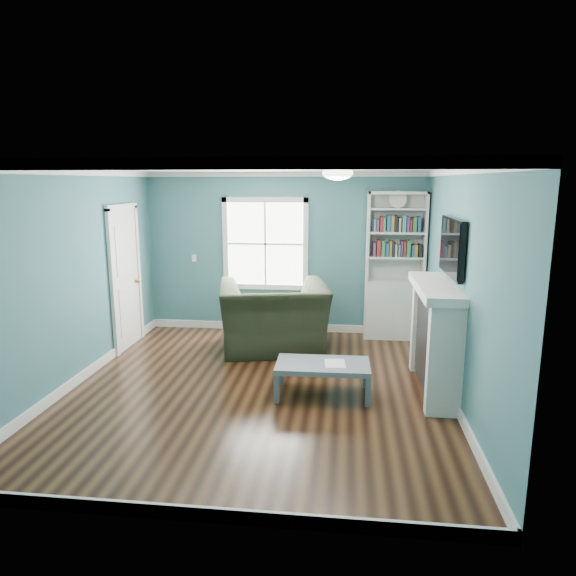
# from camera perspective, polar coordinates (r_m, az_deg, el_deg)

# --- Properties ---
(floor) EXTENTS (5.00, 5.00, 0.00)m
(floor) POSITION_cam_1_polar(r_m,az_deg,el_deg) (6.31, -3.30, -11.08)
(floor) COLOR black
(floor) RESTS_ON ground
(room_walls) EXTENTS (5.00, 5.00, 5.00)m
(room_walls) POSITION_cam_1_polar(r_m,az_deg,el_deg) (5.88, -3.48, 3.26)
(room_walls) COLOR #357278
(room_walls) RESTS_ON ground
(trim) EXTENTS (4.50, 5.00, 2.60)m
(trim) POSITION_cam_1_polar(r_m,az_deg,el_deg) (5.94, -3.44, -0.03)
(trim) COLOR white
(trim) RESTS_ON ground
(window) EXTENTS (1.40, 0.06, 1.50)m
(window) POSITION_cam_1_polar(r_m,az_deg,el_deg) (8.38, -2.54, 4.91)
(window) COLOR white
(window) RESTS_ON room_walls
(bookshelf) EXTENTS (0.90, 0.35, 2.31)m
(bookshelf) POSITION_cam_1_polar(r_m,az_deg,el_deg) (8.21, 11.71, 0.81)
(bookshelf) COLOR silver
(bookshelf) RESTS_ON ground
(fireplace) EXTENTS (0.44, 1.58, 1.30)m
(fireplace) POSITION_cam_1_polar(r_m,az_deg,el_deg) (6.29, 16.06, -5.46)
(fireplace) COLOR black
(fireplace) RESTS_ON ground
(tv) EXTENTS (0.06, 1.10, 0.65)m
(tv) POSITION_cam_1_polar(r_m,az_deg,el_deg) (6.09, 17.76, 4.38)
(tv) COLOR black
(tv) RESTS_ON fireplace
(door) EXTENTS (0.12, 0.98, 2.17)m
(door) POSITION_cam_1_polar(r_m,az_deg,el_deg) (7.95, -17.59, 1.24)
(door) COLOR silver
(door) RESTS_ON ground
(ceiling_fixture) EXTENTS (0.38, 0.38, 0.15)m
(ceiling_fixture) POSITION_cam_1_polar(r_m,az_deg,el_deg) (5.83, 5.54, 12.69)
(ceiling_fixture) COLOR white
(ceiling_fixture) RESTS_ON room_walls
(light_switch) EXTENTS (0.08, 0.01, 0.12)m
(light_switch) POSITION_cam_1_polar(r_m,az_deg,el_deg) (8.68, -10.38, 3.30)
(light_switch) COLOR white
(light_switch) RESTS_ON room_walls
(recliner) EXTENTS (1.70, 1.29, 1.33)m
(recliner) POSITION_cam_1_polar(r_m,az_deg,el_deg) (7.50, -1.63, -1.99)
(recliner) COLOR black
(recliner) RESTS_ON ground
(coffee_table) EXTENTS (1.09, 0.61, 0.39)m
(coffee_table) POSITION_cam_1_polar(r_m,az_deg,el_deg) (6.02, 3.88, -8.77)
(coffee_table) COLOR #545A64
(coffee_table) RESTS_ON ground
(paper_sheet) EXTENTS (0.25, 0.31, 0.00)m
(paper_sheet) POSITION_cam_1_polar(r_m,az_deg,el_deg) (5.99, 5.25, -8.34)
(paper_sheet) COLOR white
(paper_sheet) RESTS_ON coffee_table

